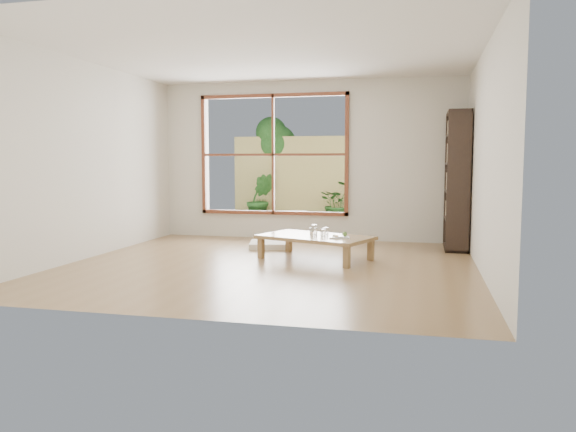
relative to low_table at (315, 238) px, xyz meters
name	(u,v)px	position (x,y,z in m)	size (l,w,h in m)	color
ground	(270,265)	(-0.47, -0.54, -0.28)	(5.00, 5.00, 0.00)	olive
low_table	(315,238)	(0.00, 0.00, 0.00)	(1.62, 1.26, 0.31)	#957148
floor_cushion	(270,245)	(-0.86, 0.86, -0.23)	(0.58, 0.58, 0.08)	white
bookshelf	(457,181)	(1.85, 1.36, 0.73)	(0.32, 0.90, 2.01)	black
glass_tall	(314,230)	(-0.01, -0.03, 0.11)	(0.08, 0.08, 0.15)	silver
glass_mid	(323,233)	(0.11, -0.03, 0.08)	(0.07, 0.07, 0.09)	silver
glass_short	(326,231)	(0.11, 0.17, 0.08)	(0.07, 0.07, 0.09)	silver
glass_small	(312,231)	(-0.06, 0.11, 0.08)	(0.07, 0.07, 0.09)	silver
food_tray	(340,237)	(0.35, -0.15, 0.06)	(0.28, 0.22, 0.08)	white
deck	(289,230)	(-1.07, 3.02, -0.28)	(2.80, 2.00, 0.05)	#342D26
garden_bench	(278,215)	(-1.23, 2.82, 0.03)	(1.12, 0.63, 0.34)	black
bamboo_fence	(300,181)	(-1.07, 4.02, 0.62)	(2.80, 0.06, 1.80)	#DAC86F
shrub_right	(339,203)	(-0.24, 3.85, 0.19)	(0.79, 0.68, 0.88)	#306625
shrub_left	(260,199)	(-1.83, 3.72, 0.26)	(0.56, 0.45, 1.02)	#306625
garden_tree	(272,146)	(-1.75, 4.32, 1.35)	(1.04, 0.85, 2.22)	#4C3D2D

